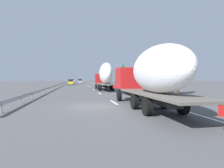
# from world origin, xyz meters

# --- Properties ---
(ground_plane) EXTENTS (260.00, 260.00, 0.00)m
(ground_plane) POSITION_xyz_m (40.00, 0.00, 0.00)
(ground_plane) COLOR #4C4C4F
(lane_stripe_0) EXTENTS (3.20, 0.20, 0.01)m
(lane_stripe_0) POSITION_xyz_m (2.00, -1.80, 0.00)
(lane_stripe_0) COLOR white
(lane_stripe_0) RESTS_ON ground_plane
(lane_stripe_1) EXTENTS (3.20, 0.20, 0.01)m
(lane_stripe_1) POSITION_xyz_m (12.67, -1.80, 0.00)
(lane_stripe_1) COLOR white
(lane_stripe_1) RESTS_ON ground_plane
(lane_stripe_2) EXTENTS (3.20, 0.20, 0.01)m
(lane_stripe_2) POSITION_xyz_m (23.15, -1.80, 0.00)
(lane_stripe_2) COLOR white
(lane_stripe_2) RESTS_ON ground_plane
(lane_stripe_3) EXTENTS (3.20, 0.20, 0.01)m
(lane_stripe_3) POSITION_xyz_m (34.31, -1.80, 0.00)
(lane_stripe_3) COLOR white
(lane_stripe_3) RESTS_ON ground_plane
(lane_stripe_4) EXTENTS (3.20, 0.20, 0.01)m
(lane_stripe_4) POSITION_xyz_m (38.11, -1.80, 0.00)
(lane_stripe_4) COLOR white
(lane_stripe_4) RESTS_ON ground_plane
(lane_stripe_5) EXTENTS (3.20, 0.20, 0.01)m
(lane_stripe_5) POSITION_xyz_m (55.65, -1.80, 0.00)
(lane_stripe_5) COLOR white
(lane_stripe_5) RESTS_ON ground_plane
(lane_stripe_6) EXTENTS (3.20, 0.20, 0.01)m
(lane_stripe_6) POSITION_xyz_m (50.94, -1.80, 0.00)
(lane_stripe_6) COLOR white
(lane_stripe_6) RESTS_ON ground_plane
(edge_line_right) EXTENTS (110.00, 0.20, 0.01)m
(edge_line_right) POSITION_xyz_m (45.00, -5.50, 0.00)
(edge_line_right) COLOR white
(edge_line_right) RESTS_ON ground_plane
(truck_lead) EXTENTS (13.69, 2.55, 4.87)m
(truck_lead) POSITION_xyz_m (19.75, -3.60, 2.70)
(truck_lead) COLOR #B21919
(truck_lead) RESTS_ON ground_plane
(truck_trailing) EXTENTS (13.70, 2.55, 4.17)m
(truck_trailing) POSITION_xyz_m (-2.10, -3.60, 2.41)
(truck_trailing) COLOR #B21919
(truck_trailing) RESTS_ON ground_plane
(car_silver_hatch) EXTENTS (4.23, 1.84, 2.00)m
(car_silver_hatch) POSITION_xyz_m (75.36, 0.00, 0.99)
(car_silver_hatch) COLOR #ADB2B7
(car_silver_hatch) RESTS_ON ground_plane
(car_yellow_coupe) EXTENTS (4.14, 1.77, 1.91)m
(car_yellow_coupe) POSITION_xyz_m (51.28, 3.46, 0.95)
(car_yellow_coupe) COLOR gold
(car_yellow_coupe) RESTS_ON ground_plane
(car_blue_sedan) EXTENTS (4.76, 1.79, 1.80)m
(car_blue_sedan) POSITION_xyz_m (64.14, 3.76, 0.92)
(car_blue_sedan) COLOR #28479E
(car_blue_sedan) RESTS_ON ground_plane
(car_white_van) EXTENTS (4.51, 1.75, 1.83)m
(car_white_van) POSITION_xyz_m (89.33, 3.79, 0.93)
(car_white_van) COLOR white
(car_white_van) RESTS_ON ground_plane
(road_sign) EXTENTS (0.10, 0.90, 3.49)m
(road_sign) POSITION_xyz_m (44.60, -6.70, 2.40)
(road_sign) COLOR gray
(road_sign) RESTS_ON ground_plane
(tree_0) EXTENTS (3.91, 3.91, 6.66)m
(tree_0) POSITION_xyz_m (78.25, -10.33, 4.16)
(tree_0) COLOR #472D19
(tree_0) RESTS_ON ground_plane
(tree_1) EXTENTS (2.52, 2.52, 6.06)m
(tree_1) POSITION_xyz_m (9.98, -12.45, 3.82)
(tree_1) COLOR #472D19
(tree_1) RESTS_ON ground_plane
(tree_2) EXTENTS (3.67, 3.67, 7.32)m
(tree_2) POSITION_xyz_m (89.07, -12.01, 4.64)
(tree_2) COLOR #472D19
(tree_2) RESTS_ON ground_plane
(tree_3) EXTENTS (3.79, 3.79, 6.71)m
(tree_3) POSITION_xyz_m (40.75, -12.02, 3.98)
(tree_3) COLOR #472D19
(tree_3) RESTS_ON ground_plane
(guardrail_median) EXTENTS (94.00, 0.10, 0.76)m
(guardrail_median) POSITION_xyz_m (43.00, 6.00, 0.58)
(guardrail_median) COLOR #9EA0A5
(guardrail_median) RESTS_ON ground_plane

